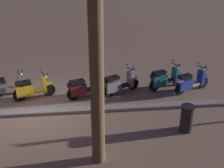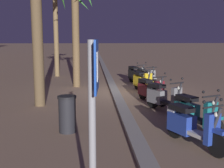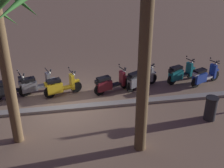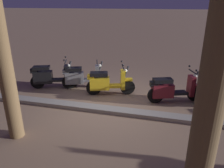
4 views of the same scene
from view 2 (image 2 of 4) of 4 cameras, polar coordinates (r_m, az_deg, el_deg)
ground_plane at (r=13.00m, az=2.16°, el=-1.65°), size 200.00×200.00×0.00m
curb_strip at (r=12.95m, az=0.55°, el=-1.41°), size 60.00×0.36×0.12m
scooter_blue_mid_centre at (r=6.94m, az=14.91°, el=-7.71°), size 1.73×0.92×1.17m
scooter_teal_second_in_line at (r=7.99m, az=15.50°, el=-5.42°), size 1.69×0.86×1.17m
scooter_grey_tail_end at (r=9.84m, az=9.76°, el=-2.52°), size 1.68×0.99×1.17m
scooter_maroon_mid_front at (r=11.16m, az=7.32°, el=-1.17°), size 1.78×0.86×1.17m
scooter_yellow_far_back at (r=13.30m, az=5.83°, el=0.53°), size 1.68×0.77×1.17m
scooter_grey_gap_after_mid at (r=14.42m, az=6.46°, el=1.17°), size 1.72×0.81×1.04m
scooter_black_lead_nearest at (r=15.50m, az=4.66°, el=1.82°), size 1.73×0.83×1.17m
crossing_sign at (r=3.51m, az=-3.56°, el=-6.18°), size 0.60×0.14×2.40m
palm_tree_far_corner at (r=14.49m, az=-7.14°, el=14.83°), size 2.23×2.53×5.26m
litter_bin at (r=7.65m, az=-8.66°, el=-5.72°), size 0.48×0.48×0.95m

